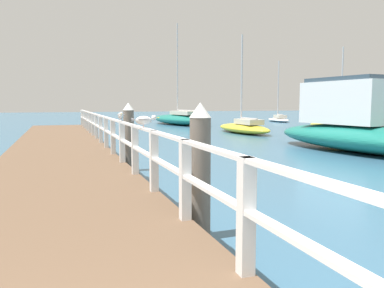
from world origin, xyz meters
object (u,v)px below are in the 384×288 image
(dock_piling_far, at_px, (129,137))
(boat_5, at_px, (279,119))
(channel_buoy, at_px, (322,119))
(dock_piling_near, at_px, (200,170))
(boat_2, at_px, (244,127))
(seagull_background, at_px, (121,115))
(boat_4, at_px, (345,125))
(boat_6, at_px, (362,127))
(boat_3, at_px, (180,119))
(seagull_foreground, at_px, (144,120))

(dock_piling_far, xyz_separation_m, boat_5, (18.41, 22.76, -0.63))
(channel_buoy, bearing_deg, dock_piling_far, -137.06)
(dock_piling_near, height_order, boat_2, boat_2)
(seagull_background, bearing_deg, boat_4, -138.12)
(boat_4, distance_m, boat_6, 12.39)
(seagull_background, height_order, boat_5, boat_5)
(boat_4, bearing_deg, boat_6, -140.80)
(boat_3, bearing_deg, boat_5, -1.00)
(dock_piling_near, bearing_deg, seagull_background, 94.97)
(seagull_background, relative_size, boat_2, 0.08)
(dock_piling_near, xyz_separation_m, boat_6, (9.00, 6.95, 0.01))
(dock_piling_near, relative_size, boat_5, 0.31)
(boat_3, bearing_deg, boat_6, -98.60)
(dock_piling_near, xyz_separation_m, seagull_background, (-0.38, 4.38, 0.61))
(boat_3, relative_size, boat_6, 0.93)
(dock_piling_near, height_order, dock_piling_far, same)
(dock_piling_near, bearing_deg, boat_6, 37.66)
(seagull_foreground, bearing_deg, boat_3, 174.20)
(dock_piling_near, bearing_deg, seagull_foreground, 101.74)
(boat_2, xyz_separation_m, channel_buoy, (12.10, 8.58, 0.01))
(dock_piling_far, distance_m, boat_5, 29.28)
(dock_piling_far, bearing_deg, seagull_background, -108.06)
(boat_4, bearing_deg, dock_piling_far, -159.20)
(dock_piling_far, relative_size, boat_3, 0.22)
(boat_2, distance_m, channel_buoy, 14.83)
(boat_2, bearing_deg, boat_6, -90.60)
(boat_3, relative_size, channel_buoy, 6.06)
(dock_piling_far, relative_size, boat_2, 0.31)
(dock_piling_far, distance_m, boat_3, 22.14)
(boat_5, xyz_separation_m, channel_buoy, (2.46, -3.33, 0.07))
(dock_piling_near, distance_m, dock_piling_far, 5.54)
(boat_2, xyz_separation_m, boat_5, (9.63, 11.91, -0.06))
(boat_5, bearing_deg, dock_piling_near, -111.82)
(seagull_foreground, distance_m, seagull_background, 2.59)
(dock_piling_far, distance_m, channel_buoy, 28.52)
(seagull_background, relative_size, boat_6, 0.05)
(boat_2, bearing_deg, boat_3, 93.49)
(dock_piling_near, xyz_separation_m, seagull_foreground, (-0.37, 1.79, 0.61))
(boat_5, relative_size, channel_buoy, 4.16)
(dock_piling_near, distance_m, channel_buoy, 32.55)
(seagull_background, relative_size, channel_buoy, 0.34)
(dock_piling_far, height_order, boat_5, boat_5)
(boat_4, relative_size, channel_buoy, 4.16)
(seagull_background, height_order, channel_buoy, seagull_background)
(dock_piling_near, bearing_deg, channel_buoy, 50.11)
(dock_piling_near, height_order, boat_3, boat_3)
(boat_5, height_order, boat_6, boat_5)
(boat_3, distance_m, boat_4, 12.82)
(boat_6, bearing_deg, boat_2, 84.03)
(boat_4, bearing_deg, boat_3, 119.04)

